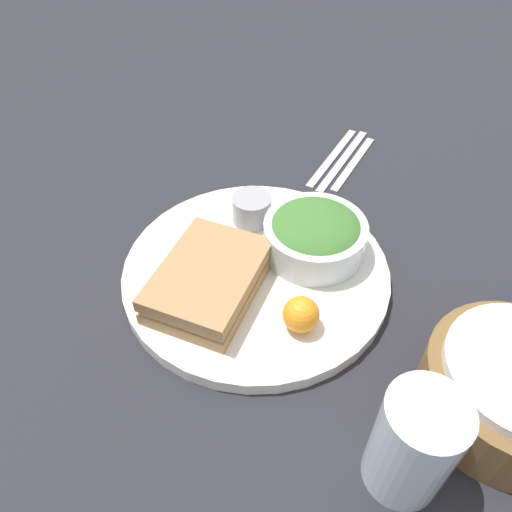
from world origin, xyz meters
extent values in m
plane|color=#232328|center=(0.00, 0.00, 0.00)|extent=(4.00, 4.00, 0.00)
cylinder|color=white|center=(0.00, 0.00, 0.01)|extent=(0.33, 0.33, 0.02)
cube|color=#A37A4C|center=(0.06, -0.02, 0.03)|extent=(0.17, 0.14, 0.02)
cube|color=silver|center=(0.06, -0.02, 0.04)|extent=(0.16, 0.13, 0.01)
cube|color=#A37A4C|center=(0.06, -0.02, 0.05)|extent=(0.17, 0.14, 0.02)
cylinder|color=silver|center=(-0.07, 0.04, 0.04)|extent=(0.13, 0.13, 0.04)
ellipsoid|color=#3D702D|center=(-0.07, 0.04, 0.05)|extent=(0.12, 0.12, 0.04)
cylinder|color=#99999E|center=(-0.07, -0.06, 0.04)|extent=(0.05, 0.05, 0.04)
sphere|color=orange|center=(0.04, 0.09, 0.04)|extent=(0.04, 0.04, 0.04)
cylinder|color=silver|center=(0.11, 0.25, 0.06)|extent=(0.07, 0.07, 0.12)
cylinder|color=brown|center=(-0.01, 0.30, 0.03)|extent=(0.17, 0.17, 0.06)
cube|color=#B2B2B7|center=(-0.28, -0.06, 0.00)|extent=(0.18, 0.04, 0.01)
cube|color=#B2B2B7|center=(-0.28, -0.04, 0.00)|extent=(0.19, 0.04, 0.01)
cube|color=#B2B2B7|center=(-0.29, -0.02, 0.00)|extent=(0.16, 0.04, 0.01)
camera|label=1|loc=(0.33, 0.25, 0.46)|focal=35.00mm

